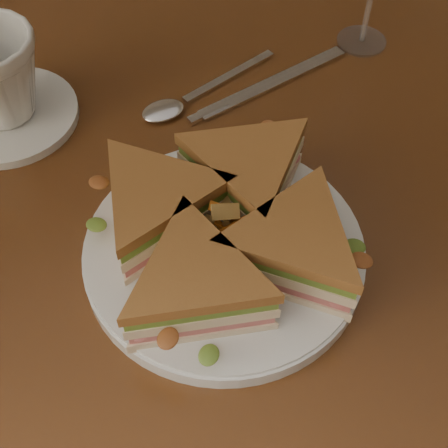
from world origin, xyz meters
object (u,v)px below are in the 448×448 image
object	(u,v)px
knife	(264,88)
saucer	(8,115)
table	(228,220)
plate	(224,252)
sandwich_wedges	(224,227)
spoon	(180,103)

from	to	relation	value
knife	saucer	size ratio (longest dim) A/B	1.41
table	plate	distance (m)	0.16
sandwich_wedges	knife	world-z (taller)	sandwich_wedges
plate	saucer	world-z (taller)	plate
table	spoon	xyz separation A→B (m)	(-0.01, 0.10, 0.10)
table	saucer	distance (m)	0.27
plate	saucer	distance (m)	0.30
saucer	knife	bearing A→B (deg)	-18.36
spoon	saucer	world-z (taller)	same
knife	saucer	world-z (taller)	saucer
sandwich_wedges	plate	bearing A→B (deg)	-90.00
table	spoon	world-z (taller)	spoon
saucer	plate	bearing A→B (deg)	-65.87
table	knife	world-z (taller)	knife
spoon	sandwich_wedges	bearing A→B (deg)	-116.41
saucer	spoon	bearing A→B (deg)	-21.71
spoon	knife	xyz separation A→B (m)	(0.10, -0.02, -0.00)
spoon	knife	distance (m)	0.10
sandwich_wedges	knife	distance (m)	0.24
saucer	table	bearing A→B (deg)	-43.07
knife	saucer	bearing A→B (deg)	155.31
plate	saucer	bearing A→B (deg)	114.13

